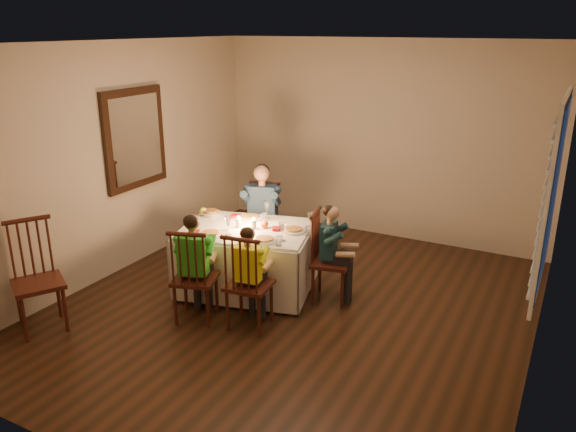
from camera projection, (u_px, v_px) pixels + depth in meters
The scene contains 26 objects.
ground at pixel (292, 308), 5.74m from camera, with size 5.00×5.00×0.00m, color black.
wall_left at pixel (116, 161), 6.31m from camera, with size 0.02×5.00×2.60m, color #BAAF9F.
wall_right at pixel (552, 223), 4.32m from camera, with size 0.02×5.00×2.60m, color #BAAF9F.
wall_back at pixel (380, 140), 7.40m from camera, with size 4.50×0.02×2.60m, color #BAAF9F.
ceiling at pixel (293, 43), 4.89m from camera, with size 5.00×5.00×0.00m, color white.
dining_table at pixel (247, 246), 5.99m from camera, with size 1.57×1.30×0.68m.
chair_adult at pixel (263, 261), 6.87m from camera, with size 0.40×0.38×0.97m, color #37120F, non-canonical shape.
chair_near_left at pixel (198, 318), 5.54m from camera, with size 0.40×0.38×0.97m, color #37120F, non-canonical shape.
chair_near_right at pixel (250, 325), 5.41m from camera, with size 0.40×0.38×0.97m, color #37120F, non-canonical shape.
chair_end at pixel (330, 299), 5.93m from camera, with size 0.40×0.38×0.97m, color #37120F, non-canonical shape.
chair_extra at pixel (45, 329), 5.36m from camera, with size 0.44×0.42×1.07m, color #37120F, non-canonical shape.
adult at pixel (263, 261), 6.87m from camera, with size 0.44×0.40×1.21m, color #2E4C74, non-canonical shape.
child_green at pixel (198, 318), 5.54m from camera, with size 0.37×0.34×1.09m, color green, non-canonical shape.
child_yellow at pixel (250, 325), 5.41m from camera, with size 0.32×0.30×1.02m, color #FCFE1B, non-canonical shape.
child_teal at pixel (330, 299), 5.93m from camera, with size 0.34×0.31×1.04m, color #18353D, non-canonical shape.
setting_adult at pixel (251, 218), 6.21m from camera, with size 0.26×0.26×0.02m, color white.
setting_green at pixel (211, 234), 5.73m from camera, with size 0.26×0.26×0.02m, color white.
setting_yellow at pixel (264, 240), 5.56m from camera, with size 0.26×0.26×0.02m, color white.
setting_teal at pixel (294, 230), 5.83m from camera, with size 0.26×0.26×0.02m, color white.
candle_left at pixel (239, 223), 5.93m from camera, with size 0.06×0.06×0.10m, color silver.
candle_right at pixel (254, 224), 5.89m from camera, with size 0.06×0.06×0.10m, color silver.
squash at pixel (203, 211), 6.31m from camera, with size 0.09×0.09×0.09m, color yellow.
orange_fruit at pixel (265, 224), 5.91m from camera, with size 0.08×0.08×0.08m, color orange.
serving_bowl at pixel (211, 214), 6.29m from camera, with size 0.20×0.20×0.05m, color white.
wall_mirror at pixel (135, 139), 6.49m from camera, with size 0.06×0.95×1.15m.
window_blinds at pixel (550, 195), 4.35m from camera, with size 0.07×1.34×1.54m.
Camera 1 is at (2.36, -4.54, 2.75)m, focal length 35.00 mm.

